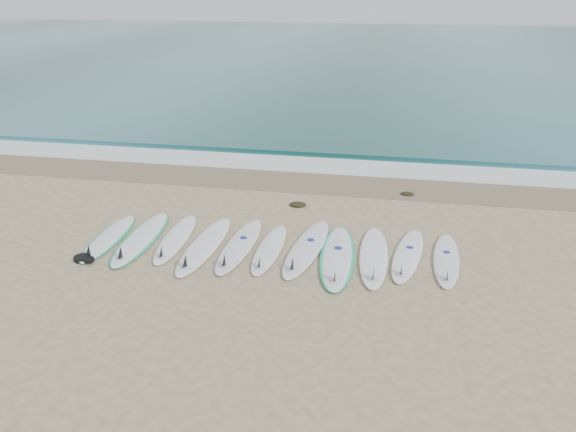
% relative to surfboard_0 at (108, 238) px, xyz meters
% --- Properties ---
extents(ground, '(120.00, 120.00, 0.00)m').
position_rel_surfboard_0_xyz_m(ground, '(3.41, 0.21, -0.04)').
color(ground, tan).
extents(ocean, '(120.00, 55.00, 0.03)m').
position_rel_surfboard_0_xyz_m(ocean, '(3.41, 32.71, -0.03)').
color(ocean, '#246063').
rests_on(ocean, ground).
extents(wet_sand_band, '(120.00, 1.80, 0.01)m').
position_rel_surfboard_0_xyz_m(wet_sand_band, '(3.41, 4.31, -0.04)').
color(wet_sand_band, '#75654D').
rests_on(wet_sand_band, ground).
extents(foam_band, '(120.00, 1.40, 0.04)m').
position_rel_surfboard_0_xyz_m(foam_band, '(3.41, 5.71, -0.02)').
color(foam_band, silver).
rests_on(foam_band, ground).
extents(wave_crest, '(120.00, 1.00, 0.10)m').
position_rel_surfboard_0_xyz_m(wave_crest, '(3.41, 7.21, 0.01)').
color(wave_crest, '#246063').
rests_on(wave_crest, ground).
extents(surfboard_0, '(0.66, 2.38, 0.30)m').
position_rel_surfboard_0_xyz_m(surfboard_0, '(0.00, 0.00, 0.00)').
color(surfboard_0, white).
rests_on(surfboard_0, ground).
extents(surfboard_1, '(0.76, 2.74, 0.34)m').
position_rel_surfboard_0_xyz_m(surfboard_1, '(0.67, 0.09, 0.01)').
color(surfboard_1, white).
rests_on(surfboard_1, ground).
extents(surfboard_2, '(0.66, 2.47, 0.31)m').
position_rel_surfboard_0_xyz_m(surfboard_2, '(1.39, 0.19, 0.01)').
color(surfboard_2, white).
rests_on(surfboard_2, ground).
extents(surfboard_3, '(0.66, 2.78, 0.35)m').
position_rel_surfboard_0_xyz_m(surfboard_3, '(2.07, -0.02, 0.02)').
color(surfboard_3, white).
rests_on(surfboard_3, ground).
extents(surfboard_4, '(0.64, 2.65, 0.34)m').
position_rel_surfboard_0_xyz_m(surfboard_4, '(2.76, 0.12, 0.01)').
color(surfboard_4, silver).
rests_on(surfboard_4, ground).
extents(surfboard_5, '(0.51, 2.32, 0.30)m').
position_rel_surfboard_0_xyz_m(surfboard_5, '(3.39, 0.09, 0.01)').
color(surfboard_5, white).
rests_on(surfboard_5, ground).
extents(surfboard_6, '(0.89, 2.81, 0.35)m').
position_rel_surfboard_0_xyz_m(surfboard_6, '(4.11, 0.25, 0.02)').
color(surfboard_6, silver).
rests_on(surfboard_6, ground).
extents(surfboard_7, '(0.82, 2.81, 0.35)m').
position_rel_surfboard_0_xyz_m(surfboard_7, '(4.75, 0.02, 0.01)').
color(surfboard_7, white).
rests_on(surfboard_7, ground).
extents(surfboard_8, '(0.63, 2.68, 0.34)m').
position_rel_surfboard_0_xyz_m(surfboard_8, '(5.44, 0.14, 0.01)').
color(surfboard_8, white).
rests_on(surfboard_8, ground).
extents(surfboard_9, '(0.86, 2.50, 0.31)m').
position_rel_surfboard_0_xyz_m(surfboard_9, '(6.08, 0.33, 0.01)').
color(surfboard_9, white).
rests_on(surfboard_9, ground).
extents(surfboard_10, '(0.64, 2.38, 0.30)m').
position_rel_surfboard_0_xyz_m(surfboard_10, '(6.81, 0.27, 0.01)').
color(surfboard_10, white).
rests_on(surfboard_10, ground).
extents(seaweed_near, '(0.40, 0.31, 0.08)m').
position_rel_surfboard_0_xyz_m(seaweed_near, '(3.54, 2.59, -0.01)').
color(seaweed_near, black).
rests_on(seaweed_near, ground).
extents(seaweed_far, '(0.34, 0.26, 0.07)m').
position_rel_surfboard_0_xyz_m(seaweed_far, '(6.11, 3.81, -0.01)').
color(seaweed_far, black).
rests_on(seaweed_far, ground).
extents(leash_coil, '(0.46, 0.36, 0.11)m').
position_rel_surfboard_0_xyz_m(leash_coil, '(-0.01, -0.94, 0.00)').
color(leash_coil, black).
rests_on(leash_coil, ground).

